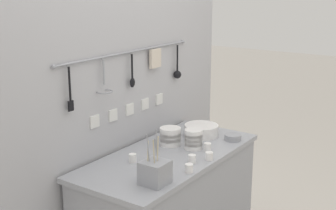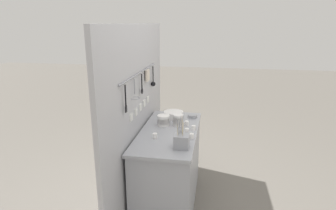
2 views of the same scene
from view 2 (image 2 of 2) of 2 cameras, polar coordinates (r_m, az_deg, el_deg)
name	(u,v)px [view 2 (image 2 of 2)]	position (r m, az deg, el deg)	size (l,w,h in m)	color
ground_plane	(169,203)	(3.32, 0.21, -19.25)	(20.00, 20.00, 0.00)	#666059
counter	(169,168)	(3.09, 0.22, -12.66)	(1.26, 0.58, 0.87)	#9EA0A8
back_wall	(138,120)	(2.94, -6.02, -2.96)	(2.06, 0.11, 1.93)	#B2B2B7
bowl_stack_back_corner	(178,120)	(3.02, 2.08, -3.06)	(0.11, 0.11, 0.12)	white
bowl_stack_tall_left	(163,120)	(3.02, -0.93, -3.13)	(0.13, 0.13, 0.11)	white
plate_stack	(174,115)	(3.27, 1.14, -1.96)	(0.23, 0.23, 0.07)	white
steel_mixing_bowl	(192,116)	(3.28, 4.99, -2.26)	(0.11, 0.11, 0.04)	#93969E
cutlery_caddy	(182,141)	(2.50, 2.77, -7.32)	(0.13, 0.13, 0.28)	#93969E
cup_edge_near	(192,136)	(2.71, 4.80, -6.31)	(0.04, 0.04, 0.05)	white
cup_back_left	(155,136)	(2.71, -2.68, -6.27)	(0.04, 0.04, 0.05)	white
cup_mid_row	(187,123)	(3.04, 3.82, -3.71)	(0.04, 0.04, 0.05)	white
cup_beside_plates	(194,128)	(2.91, 5.21, -4.66)	(0.04, 0.04, 0.05)	white
cup_centre	(187,131)	(2.83, 3.85, -5.26)	(0.04, 0.04, 0.05)	white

